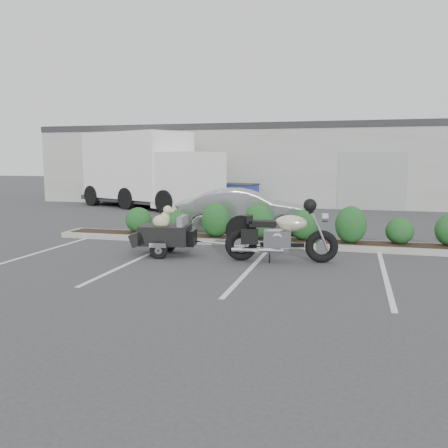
% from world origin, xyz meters
% --- Properties ---
extents(ground, '(90.00, 90.00, 0.00)m').
position_xyz_m(ground, '(0.00, 0.00, 0.00)').
color(ground, '#38383A').
rests_on(ground, ground).
extents(planter_kerb, '(12.00, 1.00, 0.15)m').
position_xyz_m(planter_kerb, '(1.00, 2.20, 0.07)').
color(planter_kerb, '#9E9E93').
rests_on(planter_kerb, ground).
extents(building, '(26.00, 10.00, 4.00)m').
position_xyz_m(building, '(0.00, 17.00, 2.00)').
color(building, '#9EA099').
rests_on(building, ground).
extents(motorcycle, '(2.53, 0.98, 1.46)m').
position_xyz_m(motorcycle, '(1.70, 0.13, 0.58)').
color(motorcycle, black).
rests_on(motorcycle, ground).
extents(pet_trailer, '(2.05, 1.16, 1.21)m').
position_xyz_m(pet_trailer, '(-1.09, 0.15, 0.51)').
color(pet_trailer, black).
rests_on(pet_trailer, ground).
extents(sedan, '(4.33, 2.10, 1.37)m').
position_xyz_m(sedan, '(-0.01, 4.00, 0.68)').
color(sedan, '#ADACB4').
rests_on(sedan, ground).
extents(dumpster, '(1.99, 1.57, 1.16)m').
position_xyz_m(dumpster, '(-1.94, 11.00, 0.59)').
color(dumpster, navy).
rests_on(dumpster, ground).
extents(delivery_truck, '(8.03, 5.37, 3.53)m').
position_xyz_m(delivery_truck, '(-6.10, 10.43, 1.69)').
color(delivery_truck, white).
rests_on(delivery_truck, ground).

